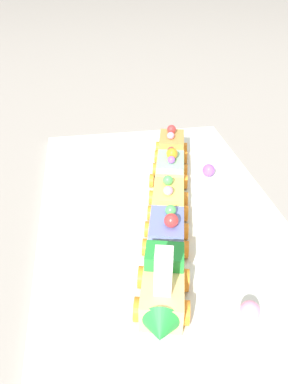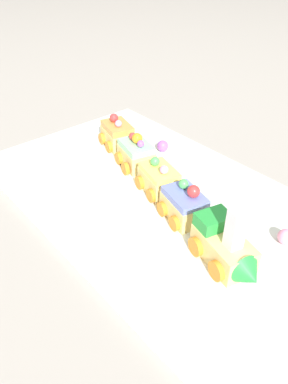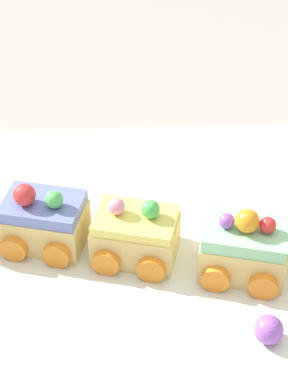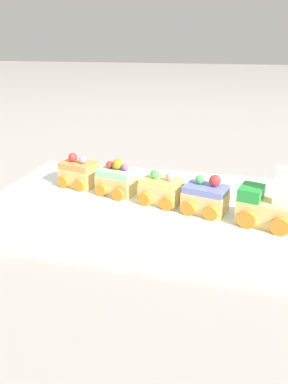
{
  "view_description": "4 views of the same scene",
  "coord_description": "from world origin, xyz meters",
  "px_view_note": "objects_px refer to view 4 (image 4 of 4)",
  "views": [
    {
      "loc": [
        0.5,
        -0.11,
        0.41
      ],
      "look_at": [
        -0.02,
        -0.03,
        0.05
      ],
      "focal_mm": 35.0,
      "sensor_mm": 36.0,
      "label": 1
    },
    {
      "loc": [
        0.41,
        -0.39,
        0.43
      ],
      "look_at": [
        0.0,
        -0.04,
        0.04
      ],
      "focal_mm": 35.0,
      "sensor_mm": 36.0,
      "label": 2
    },
    {
      "loc": [
        -0.01,
        0.46,
        0.44
      ],
      "look_at": [
        -0.03,
        -0.02,
        0.06
      ],
      "focal_mm": 60.0,
      "sensor_mm": 36.0,
      "label": 3
    },
    {
      "loc": [
        0.11,
        -0.65,
        0.31
      ],
      "look_at": [
        -0.05,
        -0.01,
        0.04
      ],
      "focal_mm": 35.0,
      "sensor_mm": 36.0,
      "label": 4
    }
  ],
  "objects_px": {
    "gumball_pink": "(286,197)",
    "gumball_purple": "(125,174)",
    "cake_car_blueberry": "(206,198)",
    "cake_car_lemon": "(161,191)",
    "cake_train_locomotive": "(272,210)",
    "cake_car_mint": "(117,181)",
    "cake_car_caramel": "(79,174)"
  },
  "relations": [
    {
      "from": "cake_car_blueberry",
      "to": "gumball_pink",
      "type": "height_order",
      "value": "cake_car_blueberry"
    },
    {
      "from": "cake_car_lemon",
      "to": "gumball_pink",
      "type": "height_order",
      "value": "cake_car_lemon"
    },
    {
      "from": "cake_car_blueberry",
      "to": "cake_car_lemon",
      "type": "relative_size",
      "value": 1.0
    },
    {
      "from": "cake_car_blueberry",
      "to": "cake_car_lemon",
      "type": "height_order",
      "value": "cake_car_blueberry"
    },
    {
      "from": "cake_car_caramel",
      "to": "gumball_purple",
      "type": "height_order",
      "value": "cake_car_caramel"
    },
    {
      "from": "cake_train_locomotive",
      "to": "cake_car_caramel",
      "type": "xyz_separation_m",
      "value": [
        -0.4,
        0.1,
        -0.0
      ]
    },
    {
      "from": "cake_train_locomotive",
      "to": "cake_car_blueberry",
      "type": "bearing_deg",
      "value": 179.86
    },
    {
      "from": "cake_car_caramel",
      "to": "cake_car_lemon",
      "type": "bearing_deg",
      "value": 0.0
    },
    {
      "from": "gumball_purple",
      "to": "cake_train_locomotive",
      "type": "bearing_deg",
      "value": -27.31
    },
    {
      "from": "cake_car_mint",
      "to": "gumball_purple",
      "type": "distance_m",
      "value": 0.08
    },
    {
      "from": "cake_car_caramel",
      "to": "cake_car_mint",
      "type": "bearing_deg",
      "value": 0.13
    },
    {
      "from": "cake_car_blueberry",
      "to": "gumball_pink",
      "type": "bearing_deg",
      "value": 41.3
    },
    {
      "from": "cake_train_locomotive",
      "to": "cake_car_blueberry",
      "type": "distance_m",
      "value": 0.12
    },
    {
      "from": "cake_car_blueberry",
      "to": "gumball_purple",
      "type": "distance_m",
      "value": 0.24
    },
    {
      "from": "cake_car_blueberry",
      "to": "gumball_purple",
      "type": "height_order",
      "value": "cake_car_blueberry"
    },
    {
      "from": "cake_car_lemon",
      "to": "cake_car_mint",
      "type": "xyz_separation_m",
      "value": [
        -0.1,
        0.03,
        0.0
      ]
    },
    {
      "from": "cake_car_lemon",
      "to": "cake_car_mint",
      "type": "relative_size",
      "value": 1.0
    },
    {
      "from": "gumball_pink",
      "to": "gumball_purple",
      "type": "bearing_deg",
      "value": 171.02
    },
    {
      "from": "cake_train_locomotive",
      "to": "cake_car_mint",
      "type": "xyz_separation_m",
      "value": [
        -0.3,
        0.08,
        -0.0
      ]
    },
    {
      "from": "cake_car_mint",
      "to": "cake_car_caramel",
      "type": "xyz_separation_m",
      "value": [
        -0.1,
        0.02,
        -0.0
      ]
    },
    {
      "from": "cake_train_locomotive",
      "to": "gumball_pink",
      "type": "bearing_deg",
      "value": 86.79
    },
    {
      "from": "cake_car_blueberry",
      "to": "gumball_pink",
      "type": "distance_m",
      "value": 0.17
    },
    {
      "from": "cake_car_caramel",
      "to": "gumball_purple",
      "type": "bearing_deg",
      "value": 48.27
    },
    {
      "from": "cake_car_lemon",
      "to": "gumball_pink",
      "type": "distance_m",
      "value": 0.24
    },
    {
      "from": "cake_train_locomotive",
      "to": "cake_car_mint",
      "type": "bearing_deg",
      "value": 179.98
    },
    {
      "from": "cake_car_mint",
      "to": "gumball_pink",
      "type": "xyz_separation_m",
      "value": [
        0.34,
        0.03,
        -0.01
      ]
    },
    {
      "from": "cake_car_blueberry",
      "to": "cake_car_mint",
      "type": "distance_m",
      "value": 0.19
    },
    {
      "from": "cake_car_lemon",
      "to": "cake_car_caramel",
      "type": "relative_size",
      "value": 1.0
    },
    {
      "from": "gumball_purple",
      "to": "cake_car_blueberry",
      "type": "bearing_deg",
      "value": -33.83
    },
    {
      "from": "cake_train_locomotive",
      "to": "cake_car_mint",
      "type": "distance_m",
      "value": 0.31
    },
    {
      "from": "cake_train_locomotive",
      "to": "gumball_purple",
      "type": "bearing_deg",
      "value": 167.05
    },
    {
      "from": "cake_train_locomotive",
      "to": "gumball_purple",
      "type": "distance_m",
      "value": 0.35
    }
  ]
}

